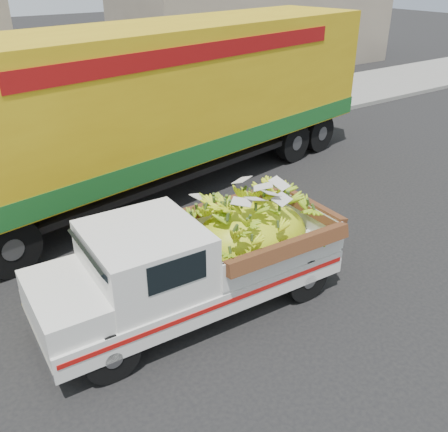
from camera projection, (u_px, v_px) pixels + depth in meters
ground at (169, 296)px, 8.35m from camera, size 100.00×100.00×0.00m
curb at (47, 173)px, 12.97m from camera, size 60.00×0.25×0.15m
sidewalk at (24, 151)px, 14.50m from camera, size 60.00×4.00×0.14m
building_right at (256, 5)px, 25.36m from camera, size 14.00×6.00×6.00m
pickup_truck at (212, 255)px, 7.81m from camera, size 4.83×1.97×1.66m
semi_trailer at (169, 101)px, 11.47m from camera, size 12.08×4.51×3.80m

